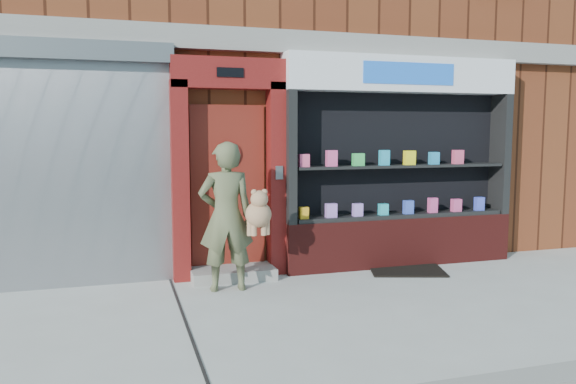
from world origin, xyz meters
name	(u,v)px	position (x,y,z in m)	size (l,w,h in m)	color
ground	(332,313)	(0.00, 0.00, 0.00)	(80.00, 80.00, 0.00)	#9E9E99
building	(225,29)	(0.00, 5.99, 4.00)	(12.00, 8.16, 8.00)	#602A16
shutter_bay	(45,150)	(-3.00, 1.93, 1.72)	(3.10, 0.30, 3.04)	gray
red_door_bay	(229,169)	(-0.75, 1.86, 1.46)	(1.52, 0.58, 2.90)	#5F1110
pharmacy_bay	(400,171)	(1.75, 1.81, 1.37)	(3.50, 0.41, 3.00)	#531613
woman	(229,216)	(-0.89, 1.21, 0.92)	(0.88, 0.53, 1.83)	#535739
doormat	(407,270)	(1.67, 1.39, 0.01)	(1.01, 0.70, 0.03)	black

